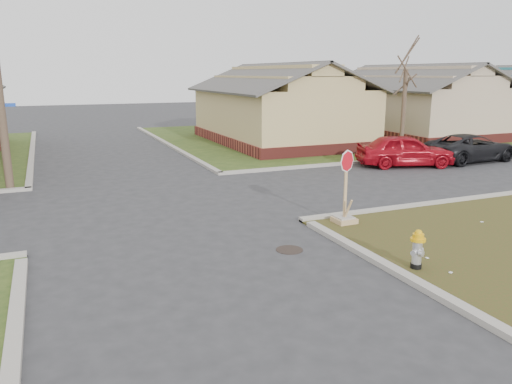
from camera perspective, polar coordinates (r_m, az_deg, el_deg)
name	(u,v)px	position (r m, az deg, el deg)	size (l,w,h in m)	color
ground	(193,256)	(11.57, -7.16, -7.27)	(120.00, 120.00, 0.00)	#2D2D30
verge_far_right	(420,131)	(37.99, 18.26, 6.67)	(37.00, 19.00, 0.05)	#2A4017
curbs	(150,204)	(16.23, -12.02, -1.38)	(80.00, 40.00, 0.12)	#A09A90
manhole	(289,250)	(11.88, 3.84, -6.60)	(0.64, 0.64, 0.01)	black
side_house_yellow	(279,106)	(29.92, 2.64, 9.83)	(7.60, 11.60, 4.70)	maroon
side_house_tan	(414,102)	(35.39, 17.64, 9.78)	(7.60, 11.60, 4.70)	maroon
tree_mid_right	(403,112)	(26.72, 16.48, 8.79)	(0.22, 0.22, 4.20)	#49362A
fire_hydrant	(417,247)	(11.04, 17.97, -6.01)	(0.32, 0.32, 0.85)	black
stop_sign	(345,207)	(13.88, 10.11, -1.72)	(0.58, 0.56, 2.03)	tan
red_sedan	(405,150)	(23.22, 16.68, 4.59)	(1.70, 4.23, 1.44)	#A40B17
dark_pickup	(471,148)	(25.70, 23.32, 4.69)	(2.13, 4.62, 1.28)	black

